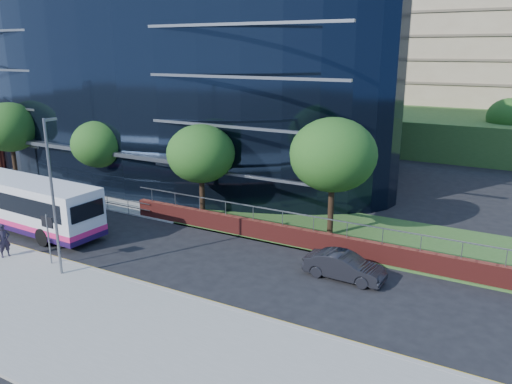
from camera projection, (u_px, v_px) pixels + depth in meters
The scene contains 19 objects.
ground at pixel (24, 241), 30.46m from camera, with size 200.00×200.00×0.00m, color black.
kerb at pixel (9, 245), 29.60m from camera, with size 80.00×0.25×0.16m, color gray.
yellow_line_outer at pixel (12, 245), 29.79m from camera, with size 80.00×0.08×0.01m, color gold.
yellow_line_inner at pixel (14, 245), 29.91m from camera, with size 80.00×0.08×0.01m, color gold.
far_forecourt at pixel (91, 186), 42.49m from camera, with size 50.00×8.00×0.10m, color gray.
grass_verge at pixel (468, 254), 28.40m from camera, with size 36.00×8.00×0.12m, color #2D511E.
glass_office at pixel (177, 85), 47.63m from camera, with size 44.00×23.10×16.00m.
retaining_wall at pixel (381, 254), 27.03m from camera, with size 34.00×0.40×2.11m.
guard_railings at pixel (34, 185), 39.86m from camera, with size 24.00×0.05×1.10m.
street_sign at pixel (48, 228), 26.42m from camera, with size 0.85×0.09×2.80m.
tree_far_a at pixel (10, 127), 42.78m from camera, with size 4.95×4.95×6.98m.
tree_far_b at pixel (99, 144), 38.68m from camera, with size 4.29×4.29×6.05m.
tree_far_c at pixel (201, 154), 33.48m from camera, with size 4.62×4.62×6.51m.
tree_far_d at pixel (333, 155), 29.91m from camera, with size 5.28×5.28×7.44m.
tree_dist_e at pixel (510, 117), 51.50m from camera, with size 4.62×4.62×6.51m.
streetlight_east at pixel (53, 193), 24.60m from camera, with size 0.15×0.77×8.00m.
city_bus at pixel (24, 203), 32.03m from camera, with size 12.39×3.24×3.33m.
parked_car at pixel (344, 266), 25.32m from camera, with size 1.44×4.13×1.36m, color black.
pedestrian at pixel (4, 241), 27.60m from camera, with size 0.69×0.45×1.89m, color black.
Camera 1 is at (26.30, -17.89, 11.28)m, focal length 35.00 mm.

